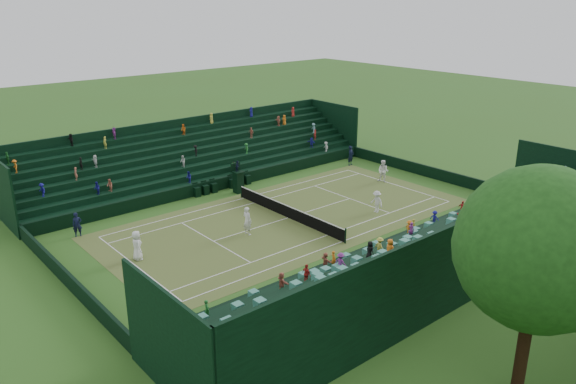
# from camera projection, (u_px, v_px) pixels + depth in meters

# --- Properties ---
(ground) EXTENTS (160.00, 160.00, 0.00)m
(ground) POSITION_uv_depth(u_px,v_px,m) (288.00, 218.00, 40.65)
(ground) COLOR #325E1D
(ground) RESTS_ON ground
(court_surface) EXTENTS (12.97, 26.77, 0.01)m
(court_surface) POSITION_uv_depth(u_px,v_px,m) (288.00, 218.00, 40.64)
(court_surface) COLOR #316521
(court_surface) RESTS_ON ground
(perimeter_wall_north) EXTENTS (17.17, 0.20, 1.00)m
(perimeter_wall_north) POSITION_uv_depth(u_px,v_px,m) (424.00, 170.00, 50.14)
(perimeter_wall_north) COLOR black
(perimeter_wall_north) RESTS_ON ground
(perimeter_wall_south) EXTENTS (17.17, 0.20, 1.00)m
(perimeter_wall_south) POSITION_uv_depth(u_px,v_px,m) (67.00, 279.00, 30.83)
(perimeter_wall_south) COLOR black
(perimeter_wall_south) RESTS_ON ground
(perimeter_wall_east) EXTENTS (0.20, 31.77, 1.00)m
(perimeter_wall_east) POSITION_uv_depth(u_px,v_px,m) (377.00, 250.00, 34.35)
(perimeter_wall_east) COLOR black
(perimeter_wall_east) RESTS_ON ground
(perimeter_wall_west) EXTENTS (0.20, 31.77, 1.00)m
(perimeter_wall_west) POSITION_uv_depth(u_px,v_px,m) (222.00, 183.00, 46.62)
(perimeter_wall_west) COLOR black
(perimeter_wall_west) RESTS_ON ground
(north_grandstand) EXTENTS (6.60, 32.00, 4.90)m
(north_grandstand) POSITION_uv_depth(u_px,v_px,m) (435.00, 257.00, 30.98)
(north_grandstand) COLOR black
(north_grandstand) RESTS_ON ground
(south_grandstand) EXTENTS (6.60, 32.00, 4.90)m
(south_grandstand) POSITION_uv_depth(u_px,v_px,m) (195.00, 161.00, 49.29)
(south_grandstand) COLOR black
(south_grandstand) RESTS_ON ground
(tennis_net) EXTENTS (11.67, 0.10, 1.06)m
(tennis_net) POSITION_uv_depth(u_px,v_px,m) (288.00, 211.00, 40.47)
(tennis_net) COLOR black
(tennis_net) RESTS_ON ground
(umpire_chair) EXTENTS (0.86, 0.86, 2.71)m
(umpire_chair) POSITION_uv_depth(u_px,v_px,m) (238.00, 179.00, 45.60)
(umpire_chair) COLOR black
(umpire_chair) RESTS_ON ground
(courtside_chairs) EXTENTS (0.52, 5.49, 1.12)m
(courtside_chairs) POSITION_uv_depth(u_px,v_px,m) (223.00, 185.00, 46.43)
(courtside_chairs) COLOR black
(courtside_chairs) RESTS_ON ground
(player_near_west) EXTENTS (1.00, 0.73, 1.87)m
(player_near_west) POSITION_uv_depth(u_px,v_px,m) (137.00, 245.00, 33.92)
(player_near_west) COLOR white
(player_near_west) RESTS_ON ground
(player_near_east) EXTENTS (0.77, 0.56, 1.98)m
(player_near_east) POSITION_uv_depth(u_px,v_px,m) (247.00, 221.00, 37.53)
(player_near_east) COLOR white
(player_near_east) RESTS_ON ground
(player_far_west) EXTENTS (1.14, 1.01, 1.95)m
(player_far_west) POSITION_uv_depth(u_px,v_px,m) (383.00, 171.00, 48.26)
(player_far_west) COLOR white
(player_far_west) RESTS_ON ground
(player_far_east) EXTENTS (1.09, 0.64, 1.66)m
(player_far_east) POSITION_uv_depth(u_px,v_px,m) (377.00, 202.00, 41.49)
(player_far_east) COLOR silver
(player_far_east) RESTS_ON ground
(line_judge_north) EXTENTS (0.57, 0.76, 1.87)m
(line_judge_north) POSITION_uv_depth(u_px,v_px,m) (351.00, 156.00, 53.20)
(line_judge_north) COLOR black
(line_judge_north) RESTS_ON ground
(line_judge_south) EXTENTS (0.55, 0.69, 1.67)m
(line_judge_south) POSITION_uv_depth(u_px,v_px,m) (77.00, 225.00, 37.30)
(line_judge_south) COLOR black
(line_judge_south) RESTS_ON ground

